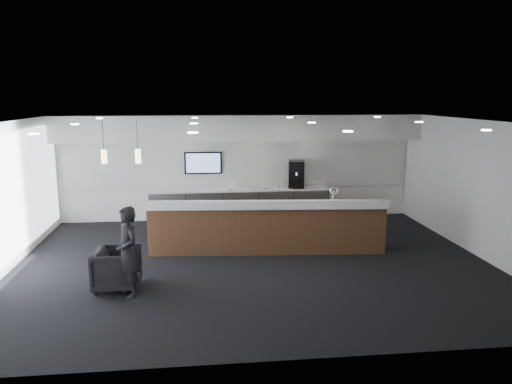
{
  "coord_description": "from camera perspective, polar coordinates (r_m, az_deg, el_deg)",
  "views": [
    {
      "loc": [
        -1.12,
        -10.09,
        3.52
      ],
      "look_at": [
        0.2,
        1.3,
        1.29
      ],
      "focal_mm": 35.0,
      "sensor_mm": 36.0,
      "label": 1
    }
  ],
  "objects": [
    {
      "name": "cup_2",
      "position": [
        14.02,
        2.47,
        0.61
      ],
      "size": [
        0.12,
        0.12,
        0.09
      ],
      "primitive_type": "imported",
      "rotation": [
        0.0,
        0.0,
        1.29
      ],
      "color": "white",
      "rests_on": "back_credenza"
    },
    {
      "name": "alcove_panel",
      "position": [
        14.24,
        -2.02,
        3.24
      ],
      "size": [
        9.8,
        0.06,
        1.4
      ],
      "primitive_type": "cube",
      "color": "silver",
      "rests_on": "back_wall"
    },
    {
      "name": "left_wall",
      "position": [
        11.0,
        -27.12,
        -0.82
      ],
      "size": [
        0.02,
        8.0,
        3.0
      ],
      "primitive_type": "cube",
      "color": "white",
      "rests_on": "ground"
    },
    {
      "name": "wall_tv",
      "position": [
        14.12,
        -6.06,
        3.32
      ],
      "size": [
        1.05,
        0.08,
        0.62
      ],
      "color": "black",
      "rests_on": "back_wall"
    },
    {
      "name": "cup_4",
      "position": [
        13.98,
        1.33,
        0.58
      ],
      "size": [
        0.13,
        0.13,
        0.09
      ],
      "primitive_type": "imported",
      "rotation": [
        0.0,
        0.0,
        2.58
      ],
      "color": "white",
      "rests_on": "back_credenza"
    },
    {
      "name": "coffee_machine",
      "position": [
        14.15,
        4.63,
        2.05
      ],
      "size": [
        0.52,
        0.6,
        0.76
      ],
      "rotation": [
        0.0,
        0.0,
        -0.18
      ],
      "color": "black",
      "rests_on": "back_credenza"
    },
    {
      "name": "ground",
      "position": [
        10.75,
        -0.25,
        -8.13
      ],
      "size": [
        10.0,
        10.0,
        0.0
      ],
      "primitive_type": "plane",
      "color": "black",
      "rests_on": "ground"
    },
    {
      "name": "armchair",
      "position": [
        9.65,
        -15.59,
        -8.41
      ],
      "size": [
        0.85,
        0.83,
        0.77
      ],
      "primitive_type": "imported",
      "rotation": [
        0.0,
        0.0,
        1.56
      ],
      "color": "black",
      "rests_on": "ground"
    },
    {
      "name": "back_wall",
      "position": [
        14.28,
        -2.03,
        2.86
      ],
      "size": [
        10.0,
        0.02,
        3.0
      ],
      "primitive_type": "cube",
      "color": "white",
      "rests_on": "ground"
    },
    {
      "name": "back_credenza",
      "position": [
        14.11,
        -1.89,
        -1.46
      ],
      "size": [
        5.06,
        0.66,
        0.95
      ],
      "color": "gray",
      "rests_on": "ground"
    },
    {
      "name": "soffit_bulkhead",
      "position": [
        13.72,
        -1.91,
        7.35
      ],
      "size": [
        10.0,
        0.9,
        0.7
      ],
      "primitive_type": "cube",
      "color": "silver",
      "rests_on": "back_wall"
    },
    {
      "name": "cup_5",
      "position": [
        13.96,
        0.76,
        0.57
      ],
      "size": [
        0.1,
        0.1,
        0.09
      ],
      "primitive_type": "imported",
      "rotation": [
        0.0,
        0.0,
        3.23
      ],
      "color": "white",
      "rests_on": "back_credenza"
    },
    {
      "name": "pendant_right",
      "position": [
        11.14,
        -16.82,
        3.98
      ],
      "size": [
        0.12,
        0.12,
        0.3
      ],
      "primitive_type": "cylinder",
      "color": "beige",
      "rests_on": "ceiling"
    },
    {
      "name": "service_counter",
      "position": [
        11.42,
        1.21,
        -3.96
      ],
      "size": [
        5.44,
        1.34,
        1.49
      ],
      "rotation": [
        0.0,
        0.0,
        -0.08
      ],
      "color": "#4C2919",
      "rests_on": "ground"
    },
    {
      "name": "lounge_guest",
      "position": [
        9.12,
        -14.45,
        -6.66
      ],
      "size": [
        0.63,
        0.71,
        1.62
      ],
      "primitive_type": "imported",
      "rotation": [
        0.0,
        0.0,
        -1.05
      ],
      "color": "black",
      "rests_on": "ground"
    },
    {
      "name": "pendant_left",
      "position": [
        11.04,
        -13.24,
        4.09
      ],
      "size": [
        0.12,
        0.12,
        0.3
      ],
      "primitive_type": "cylinder",
      "color": "beige",
      "rests_on": "ceiling"
    },
    {
      "name": "cup_6",
      "position": [
        13.95,
        0.19,
        0.56
      ],
      "size": [
        0.13,
        0.13,
        0.09
      ],
      "primitive_type": "imported",
      "rotation": [
        0.0,
        0.0,
        3.87
      ],
      "color": "white",
      "rests_on": "back_credenza"
    },
    {
      "name": "window_blinds_wall",
      "position": [
        10.99,
        -26.92,
        -0.81
      ],
      "size": [
        0.04,
        7.36,
        2.55
      ],
      "primitive_type": "cube",
      "color": "silver",
      "rests_on": "left_wall"
    },
    {
      "name": "cup_1",
      "position": [
        14.04,
        3.03,
        0.62
      ],
      "size": [
        0.13,
        0.13,
        0.09
      ],
      "primitive_type": "imported",
      "rotation": [
        0.0,
        0.0,
        0.65
      ],
      "color": "white",
      "rests_on": "back_credenza"
    },
    {
      "name": "cup_7",
      "position": [
        13.93,
        -0.38,
        0.55
      ],
      "size": [
        0.11,
        0.11,
        0.09
      ],
      "primitive_type": "imported",
      "rotation": [
        0.0,
        0.0,
        4.52
      ],
      "color": "white",
      "rests_on": "back_credenza"
    },
    {
      "name": "ceiling_can_lights",
      "position": [
        10.17,
        -0.26,
        7.89
      ],
      "size": [
        7.0,
        5.0,
        0.02
      ],
      "primitive_type": null,
      "color": "white",
      "rests_on": "ceiling"
    },
    {
      "name": "info_sign_right",
      "position": [
        13.95,
        1.06,
        0.86
      ],
      "size": [
        0.17,
        0.04,
        0.23
      ],
      "primitive_type": "cube",
      "rotation": [
        0.0,
        0.0,
        0.1
      ],
      "color": "white",
      "rests_on": "back_credenza"
    },
    {
      "name": "cup_3",
      "position": [
        14.0,
        1.9,
        0.59
      ],
      "size": [
        0.12,
        0.12,
        0.09
      ],
      "primitive_type": "imported",
      "rotation": [
        0.0,
        0.0,
        1.94
      ],
      "color": "white",
      "rests_on": "back_credenza"
    },
    {
      "name": "cup_0",
      "position": [
        14.07,
        3.59,
        0.63
      ],
      "size": [
        0.09,
        0.09,
        0.09
      ],
      "primitive_type": "imported",
      "color": "white",
      "rests_on": "back_credenza"
    },
    {
      "name": "right_wall",
      "position": [
        11.97,
        24.26,
        0.3
      ],
      "size": [
        0.02,
        8.0,
        3.0
      ],
      "primitive_type": "cube",
      "color": "white",
      "rests_on": "ground"
    },
    {
      "name": "info_sign_left",
      "position": [
        13.86,
        -2.88,
        0.81
      ],
      "size": [
        0.18,
        0.08,
        0.24
      ],
      "primitive_type": "cube",
      "rotation": [
        0.0,
        0.0,
        -0.33
      ],
      "color": "white",
      "rests_on": "back_credenza"
    },
    {
      "name": "ceiling",
      "position": [
        10.17,
        -0.26,
        8.06
      ],
      "size": [
        10.0,
        8.0,
        0.02
      ],
      "primitive_type": "cube",
      "color": "black",
      "rests_on": "back_wall"
    }
  ]
}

